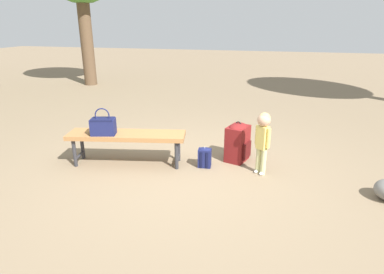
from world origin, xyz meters
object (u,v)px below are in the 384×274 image
(backpack_large, at_px, (238,141))
(backpack_small, at_px, (205,157))
(handbag, at_px, (103,126))
(child_standing, at_px, (263,134))
(park_bench, at_px, (127,137))

(backpack_large, relative_size, backpack_small, 1.97)
(backpack_small, bearing_deg, handbag, -167.27)
(child_standing, bearing_deg, handbag, -172.18)
(park_bench, xyz_separation_m, backpack_large, (1.46, 0.51, -0.10))
(park_bench, height_order, child_standing, child_standing)
(handbag, bearing_deg, child_standing, 7.82)
(handbag, xyz_separation_m, child_standing, (2.09, 0.29, -0.03))
(park_bench, xyz_separation_m, backpack_small, (1.06, 0.17, -0.25))
(park_bench, distance_m, handbag, 0.35)
(park_bench, distance_m, backpack_large, 1.55)
(park_bench, distance_m, child_standing, 1.83)
(child_standing, bearing_deg, park_bench, -175.14)
(park_bench, bearing_deg, backpack_large, 19.24)
(park_bench, relative_size, child_standing, 2.00)
(backpack_small, bearing_deg, park_bench, -170.97)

